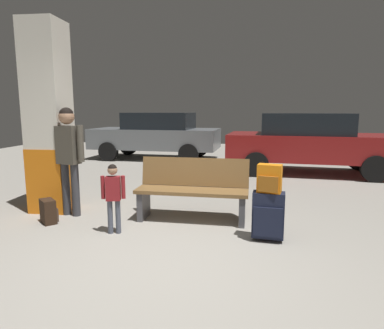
{
  "coord_description": "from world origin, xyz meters",
  "views": [
    {
      "loc": [
        0.68,
        -3.21,
        1.57
      ],
      "look_at": [
        0.13,
        1.3,
        0.85
      ],
      "focal_mm": 31.63,
      "sensor_mm": 36.0,
      "label": 1
    }
  ],
  "objects": [
    {
      "name": "ground_plane",
      "position": [
        0.0,
        4.0,
        -0.05
      ],
      "size": [
        18.0,
        18.0,
        0.1
      ],
      "primitive_type": "cube",
      "color": "gray"
    },
    {
      "name": "structural_pillar",
      "position": [
        -2.16,
        1.77,
        1.44
      ],
      "size": [
        0.57,
        0.57,
        2.91
      ],
      "color": "orange",
      "rests_on": "ground_plane"
    },
    {
      "name": "bench",
      "position": [
        0.11,
        1.53,
        0.44
      ],
      "size": [
        1.63,
        0.62,
        0.89
      ],
      "color": "brown",
      "rests_on": "ground_plane"
    },
    {
      "name": "suitcase",
      "position": [
        1.12,
        0.83,
        0.32
      ],
      "size": [
        0.4,
        0.27,
        0.6
      ],
      "color": "#191E33",
      "rests_on": "ground_plane"
    },
    {
      "name": "backpack_bright",
      "position": [
        1.12,
        0.83,
        0.77
      ],
      "size": [
        0.31,
        0.25,
        0.34
      ],
      "color": "orange",
      "rests_on": "suitcase"
    },
    {
      "name": "child",
      "position": [
        -0.83,
        0.84,
        0.56
      ],
      "size": [
        0.3,
        0.18,
        0.91
      ],
      "color": "#4C5160",
      "rests_on": "ground_plane"
    },
    {
      "name": "adult",
      "position": [
        -1.74,
        1.51,
        1.0
      ],
      "size": [
        0.54,
        0.27,
        1.62
      ],
      "color": "#38383D",
      "rests_on": "ground_plane"
    },
    {
      "name": "backpack_dark_floor",
      "position": [
        -1.89,
        1.12,
        0.17
      ],
      "size": [
        0.31,
        0.31,
        0.34
      ],
      "color": "black",
      "rests_on": "ground_plane"
    },
    {
      "name": "parked_car_far",
      "position": [
        -1.81,
        7.66,
        0.81
      ],
      "size": [
        4.24,
        2.1,
        1.51
      ],
      "color": "slate",
      "rests_on": "ground_plane"
    },
    {
      "name": "parked_car_near",
      "position": [
        2.59,
        5.58,
        0.81
      ],
      "size": [
        4.28,
        2.2,
        1.51
      ],
      "color": "maroon",
      "rests_on": "ground_plane"
    }
  ]
}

